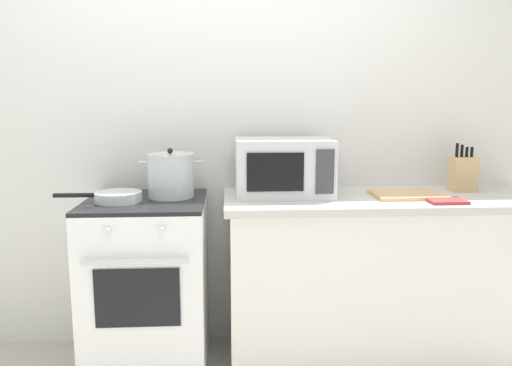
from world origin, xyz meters
name	(u,v)px	position (x,y,z in m)	size (l,w,h in m)	color
back_wall	(267,130)	(0.30, 0.97, 1.25)	(4.40, 0.10, 2.50)	silver
lower_cabinet_right	(382,283)	(0.90, 0.62, 0.44)	(1.64, 0.56, 0.88)	white
countertop_right	(386,200)	(0.90, 0.62, 0.90)	(1.70, 0.60, 0.04)	beige
stove	(148,286)	(-0.35, 0.60, 0.46)	(0.60, 0.64, 0.92)	white
stock_pot	(171,175)	(-0.22, 0.66, 1.03)	(0.33, 0.24, 0.26)	silver
frying_pan	(117,197)	(-0.48, 0.55, 0.95)	(0.43, 0.23, 0.05)	silver
microwave	(283,167)	(0.36, 0.68, 1.07)	(0.50, 0.37, 0.30)	silver
cutting_board	(407,195)	(1.01, 0.60, 0.93)	(0.36, 0.26, 0.02)	tan
knife_block	(463,174)	(1.37, 0.74, 1.02)	(0.13, 0.10, 0.27)	tan
oven_mitt	(446,201)	(1.14, 0.44, 0.93)	(0.18, 0.14, 0.02)	#993333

